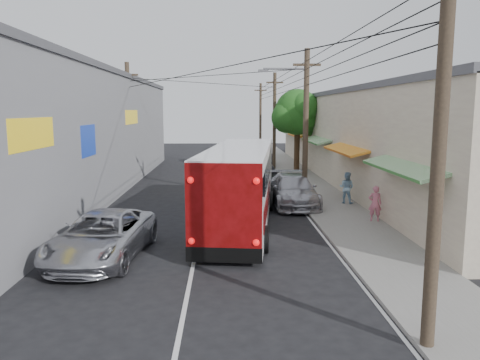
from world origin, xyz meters
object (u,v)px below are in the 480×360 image
object	(u,v)px
parked_suv	(293,190)
pedestrian_far	(347,188)
parked_car_mid	(266,174)
coach_bus	(241,184)
parked_car_far	(264,158)
pedestrian_near	(375,203)
jeepney	(102,236)

from	to	relation	value
parked_suv	pedestrian_far	xyz separation A→B (m)	(2.80, -0.11, 0.14)
pedestrian_far	parked_car_mid	bearing A→B (deg)	-29.10
coach_bus	parked_car_far	world-z (taller)	coach_bus
coach_bus	pedestrian_far	size ratio (longest dim) A/B	7.27
pedestrian_near	pedestrian_far	distance (m)	4.01
parked_suv	parked_car_mid	bearing A→B (deg)	95.61
coach_bus	jeepney	distance (m)	6.83
coach_bus	parked_suv	world-z (taller)	coach_bus
coach_bus	parked_suv	distance (m)	4.94
parked_car_far	pedestrian_far	bearing A→B (deg)	-87.70
parked_car_mid	pedestrian_far	bearing A→B (deg)	-64.36
parked_suv	parked_car_mid	world-z (taller)	parked_suv
pedestrian_near	pedestrian_far	size ratio (longest dim) A/B	0.95
pedestrian_far	parked_suv	bearing A→B (deg)	31.83
coach_bus	parked_car_far	xyz separation A→B (m)	(2.88, 22.00, -1.12)
parked_car_mid	parked_car_far	distance (m)	11.12
jeepney	parked_suv	bearing A→B (deg)	54.26
coach_bus	parked_car_mid	distance (m)	11.15
coach_bus	pedestrian_far	distance (m)	6.87
coach_bus	parked_car_mid	world-z (taller)	coach_bus
parked_car_far	coach_bus	bearing A→B (deg)	-103.89
jeepney	parked_car_mid	world-z (taller)	jeepney
jeepney	pedestrian_far	bearing A→B (deg)	45.02
parked_suv	parked_car_mid	size ratio (longest dim) A/B	1.33
parked_suv	parked_car_mid	xyz separation A→B (m)	(-0.80, 7.00, -0.10)
parked_suv	parked_car_far	bearing A→B (deg)	89.09
parked_car_mid	pedestrian_near	size ratio (longest dim) A/B	2.65
coach_bus	parked_car_mid	bearing A→B (deg)	86.33
parked_car_mid	pedestrian_far	size ratio (longest dim) A/B	2.52
coach_bus	pedestrian_far	bearing A→B (deg)	40.88
parked_car_mid	jeepney	bearing A→B (deg)	-114.83
parked_car_mid	parked_car_far	bearing A→B (deg)	84.67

